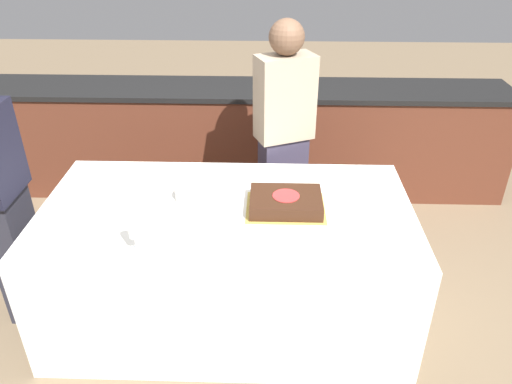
# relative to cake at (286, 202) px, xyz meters

# --- Properties ---
(ground_plane) EXTENTS (14.00, 14.00, 0.00)m
(ground_plane) POSITION_rel_cake_xyz_m (-0.32, -0.00, -0.81)
(ground_plane) COLOR #7A664C
(back_counter) EXTENTS (4.40, 0.58, 0.92)m
(back_counter) POSITION_rel_cake_xyz_m (-0.32, 1.61, -0.35)
(back_counter) COLOR #5B2D1E
(back_counter) RESTS_ON ground_plane
(dining_table) EXTENTS (2.05, 1.07, 0.77)m
(dining_table) POSITION_rel_cake_xyz_m (-0.32, -0.00, -0.43)
(dining_table) COLOR white
(dining_table) RESTS_ON ground_plane
(cake) EXTENTS (0.43, 0.33, 0.08)m
(cake) POSITION_rel_cake_xyz_m (0.00, 0.00, 0.00)
(cake) COLOR gold
(cake) RESTS_ON dining_table
(plate_stack) EXTENTS (0.24, 0.24, 0.06)m
(plate_stack) POSITION_rel_cake_xyz_m (-0.50, 0.10, -0.01)
(plate_stack) COLOR white
(plate_stack) RESTS_ON dining_table
(wine_glass) EXTENTS (0.07, 0.07, 0.19)m
(wine_glass) POSITION_rel_cake_xyz_m (-0.73, -0.41, 0.09)
(wine_glass) COLOR white
(wine_glass) RESTS_ON dining_table
(side_plate_near_cake) EXTENTS (0.17, 0.17, 0.00)m
(side_plate_near_cake) POSITION_rel_cake_xyz_m (-0.04, 0.27, -0.04)
(side_plate_near_cake) COLOR white
(side_plate_near_cake) RESTS_ON dining_table
(person_cutting_cake) EXTENTS (0.42, 0.33, 1.63)m
(person_cutting_cake) POSITION_rel_cake_xyz_m (0.00, 0.75, 0.04)
(person_cutting_cake) COLOR #383347
(person_cutting_cake) RESTS_ON ground_plane
(person_seated_left) EXTENTS (0.22, 0.35, 1.56)m
(person_seated_left) POSITION_rel_cake_xyz_m (-1.57, -0.00, 0.01)
(person_seated_left) COLOR #282833
(person_seated_left) RESTS_ON ground_plane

